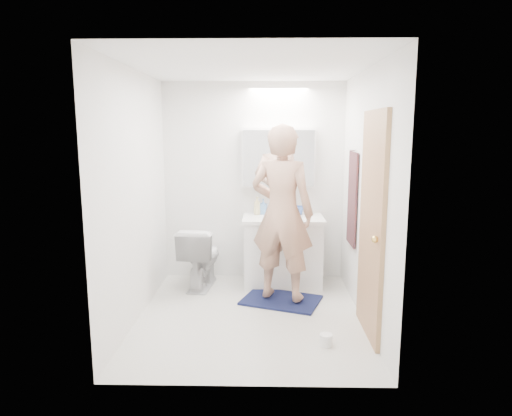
{
  "coord_description": "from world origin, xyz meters",
  "views": [
    {
      "loc": [
        0.14,
        -4.22,
        1.82
      ],
      "look_at": [
        0.05,
        0.25,
        1.05
      ],
      "focal_mm": 31.43,
      "sensor_mm": 36.0,
      "label": 1
    }
  ],
  "objects_px": {
    "vanity_cabinet": "(283,252)",
    "soap_bottle_a": "(257,206)",
    "soap_bottle_b": "(263,207)",
    "toilet_paper_roll": "(326,340)",
    "toothbrush_cup": "(299,210)",
    "medicine_cabinet": "(278,158)",
    "person": "(282,213)",
    "toilet": "(201,257)"
  },
  "relations": [
    {
      "from": "person",
      "to": "toilet_paper_roll",
      "type": "bearing_deg",
      "value": 128.98
    },
    {
      "from": "person",
      "to": "toilet_paper_roll",
      "type": "xyz_separation_m",
      "value": [
        0.35,
        -1.0,
        -0.92
      ]
    },
    {
      "from": "soap_bottle_b",
      "to": "toilet_paper_roll",
      "type": "distance_m",
      "value": 2.03
    },
    {
      "from": "toilet",
      "to": "toilet_paper_roll",
      "type": "bearing_deg",
      "value": 138.26
    },
    {
      "from": "person",
      "to": "soap_bottle_a",
      "type": "height_order",
      "value": "person"
    },
    {
      "from": "medicine_cabinet",
      "to": "toilet_paper_roll",
      "type": "height_order",
      "value": "medicine_cabinet"
    },
    {
      "from": "vanity_cabinet",
      "to": "soap_bottle_b",
      "type": "distance_m",
      "value": 0.6
    },
    {
      "from": "soap_bottle_b",
      "to": "toilet_paper_roll",
      "type": "bearing_deg",
      "value": -72.58
    },
    {
      "from": "soap_bottle_b",
      "to": "toothbrush_cup",
      "type": "xyz_separation_m",
      "value": [
        0.44,
        -0.02,
        -0.04
      ]
    },
    {
      "from": "vanity_cabinet",
      "to": "person",
      "type": "xyz_separation_m",
      "value": [
        -0.04,
        -0.57,
        0.58
      ]
    },
    {
      "from": "toilet",
      "to": "toilet_paper_roll",
      "type": "height_order",
      "value": "toilet"
    },
    {
      "from": "person",
      "to": "soap_bottle_b",
      "type": "xyz_separation_m",
      "value": [
        -0.2,
        0.75,
        -0.06
      ]
    },
    {
      "from": "toilet",
      "to": "soap_bottle_a",
      "type": "height_order",
      "value": "soap_bottle_a"
    },
    {
      "from": "vanity_cabinet",
      "to": "soap_bottle_a",
      "type": "relative_size",
      "value": 4.14
    },
    {
      "from": "vanity_cabinet",
      "to": "soap_bottle_a",
      "type": "bearing_deg",
      "value": 154.2
    },
    {
      "from": "person",
      "to": "toothbrush_cup",
      "type": "distance_m",
      "value": 0.78
    },
    {
      "from": "soap_bottle_b",
      "to": "medicine_cabinet",
      "type": "bearing_deg",
      "value": 9.41
    },
    {
      "from": "vanity_cabinet",
      "to": "toilet",
      "type": "relative_size",
      "value": 1.23
    },
    {
      "from": "soap_bottle_a",
      "to": "toilet_paper_roll",
      "type": "distance_m",
      "value": 2.03
    },
    {
      "from": "toilet",
      "to": "soap_bottle_a",
      "type": "bearing_deg",
      "value": -151.09
    },
    {
      "from": "soap_bottle_a",
      "to": "medicine_cabinet",
      "type": "bearing_deg",
      "value": 13.26
    },
    {
      "from": "soap_bottle_a",
      "to": "soap_bottle_b",
      "type": "distance_m",
      "value": 0.08
    },
    {
      "from": "person",
      "to": "soap_bottle_a",
      "type": "xyz_separation_m",
      "value": [
        -0.27,
        0.72,
        -0.04
      ]
    },
    {
      "from": "medicine_cabinet",
      "to": "toothbrush_cup",
      "type": "relative_size",
      "value": 7.89
    },
    {
      "from": "medicine_cabinet",
      "to": "soap_bottle_a",
      "type": "distance_m",
      "value": 0.63
    },
    {
      "from": "soap_bottle_a",
      "to": "toothbrush_cup",
      "type": "xyz_separation_m",
      "value": [
        0.51,
        0.01,
        -0.06
      ]
    },
    {
      "from": "vanity_cabinet",
      "to": "toilet",
      "type": "bearing_deg",
      "value": -173.23
    },
    {
      "from": "soap_bottle_a",
      "to": "soap_bottle_b",
      "type": "xyz_separation_m",
      "value": [
        0.07,
        0.03,
        -0.02
      ]
    },
    {
      "from": "toothbrush_cup",
      "to": "toilet_paper_roll",
      "type": "relative_size",
      "value": 1.01
    },
    {
      "from": "soap_bottle_a",
      "to": "toilet_paper_roll",
      "type": "bearing_deg",
      "value": -70.11
    },
    {
      "from": "medicine_cabinet",
      "to": "toilet_paper_roll",
      "type": "relative_size",
      "value": 8.0
    },
    {
      "from": "toothbrush_cup",
      "to": "toilet_paper_roll",
      "type": "height_order",
      "value": "toothbrush_cup"
    },
    {
      "from": "medicine_cabinet",
      "to": "toilet",
      "type": "xyz_separation_m",
      "value": [
        -0.91,
        -0.33,
        -1.14
      ]
    },
    {
      "from": "toilet",
      "to": "soap_bottle_a",
      "type": "distance_m",
      "value": 0.91
    },
    {
      "from": "toothbrush_cup",
      "to": "medicine_cabinet",
      "type": "bearing_deg",
      "value": 168.97
    },
    {
      "from": "toilet",
      "to": "toothbrush_cup",
      "type": "relative_size",
      "value": 6.54
    },
    {
      "from": "person",
      "to": "toothbrush_cup",
      "type": "xyz_separation_m",
      "value": [
        0.24,
        0.73,
        -0.1
      ]
    },
    {
      "from": "toothbrush_cup",
      "to": "soap_bottle_b",
      "type": "bearing_deg",
      "value": 177.38
    },
    {
      "from": "person",
      "to": "toilet",
      "type": "bearing_deg",
      "value": -6.36
    },
    {
      "from": "soap_bottle_a",
      "to": "toilet_paper_roll",
      "type": "height_order",
      "value": "soap_bottle_a"
    },
    {
      "from": "medicine_cabinet",
      "to": "toothbrush_cup",
      "type": "bearing_deg",
      "value": -11.03
    },
    {
      "from": "toilet",
      "to": "person",
      "type": "distance_m",
      "value": 1.2
    }
  ]
}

